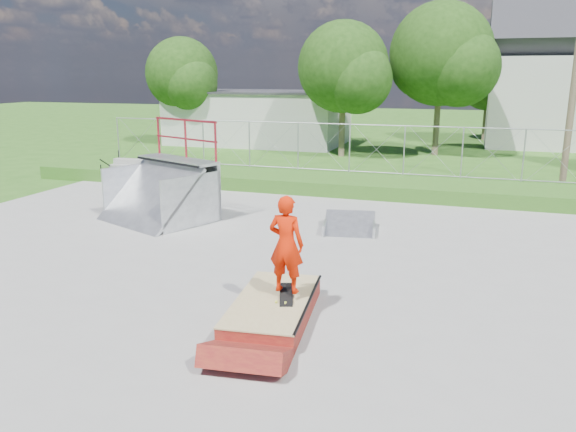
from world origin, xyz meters
name	(u,v)px	position (x,y,z in m)	size (l,w,h in m)	color
ground	(240,279)	(0.00, 0.00, 0.00)	(120.00, 120.00, 0.00)	#2E5E1B
concrete_pad	(240,278)	(0.00, 0.00, 0.02)	(20.00, 16.00, 0.04)	gray
grass_berm	(343,184)	(0.00, 9.50, 0.25)	(24.00, 3.00, 0.50)	#2E5E1B
grind_box	(273,309)	(1.31, -1.62, 0.19)	(1.51, 2.67, 0.38)	maroon
quarter_pipe	(155,172)	(-4.06, 3.61, 1.40)	(2.81, 2.38, 2.81)	#9EA1A6
flat_bank_ramp	(350,225)	(1.39, 4.15, 0.20)	(1.33, 1.42, 0.41)	#9EA1A6
skateboard	(286,295)	(1.50, -1.50, 0.42)	(0.22, 0.80, 0.02)	black
skater	(286,248)	(1.50, -1.50, 1.25)	(0.61, 0.40, 1.66)	red
concrete_stairs	(126,171)	(-8.50, 8.70, 0.40)	(1.50, 1.60, 0.80)	gray
chain_link_fence	(350,148)	(0.00, 10.50, 1.40)	(20.00, 0.06, 1.80)	#9FA1A8
utility_building_flat	(259,118)	(-8.00, 22.00, 1.50)	(10.00, 6.00, 3.00)	#BBBBB6
gable_house	(564,78)	(9.00, 26.00, 3.84)	(8.40, 6.08, 8.94)	#BBBBB6
utility_pole	(575,76)	(7.50, 12.00, 4.00)	(0.24, 0.24, 8.00)	brown
tree_left_near	(347,71)	(-1.75, 17.83, 4.24)	(4.76, 4.48, 6.65)	brown
tree_center	(447,58)	(2.78, 19.81, 4.85)	(5.44, 5.12, 7.60)	brown
tree_left_far	(184,77)	(-11.77, 19.85, 3.94)	(4.42, 4.16, 6.18)	brown
tree_back_mid	(492,81)	(5.21, 27.86, 3.63)	(4.08, 3.84, 5.70)	brown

